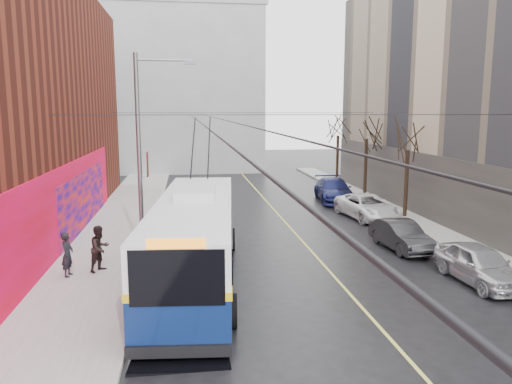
{
  "coord_description": "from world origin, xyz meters",
  "views": [
    {
      "loc": [
        -4.26,
        -12.44,
        6.57
      ],
      "look_at": [
        -1.05,
        10.29,
        2.79
      ],
      "focal_mm": 35.0,
      "sensor_mm": 36.0,
      "label": 1
    }
  ],
  "objects_px": {
    "tree_far": "(338,127)",
    "parked_car_c": "(368,207)",
    "parked_car_a": "(480,264)",
    "parked_car_d": "(334,190)",
    "trolleybus": "(195,238)",
    "pedestrian_b": "(100,248)",
    "streetlight_pole": "(143,150)",
    "following_car": "(191,202)",
    "pedestrian_a": "(67,254)",
    "tree_mid": "(367,128)",
    "tree_near": "(408,137)",
    "parked_car_b": "(401,235)"
  },
  "relations": [
    {
      "from": "parked_car_a",
      "to": "parked_car_d",
      "type": "relative_size",
      "value": 0.77
    },
    {
      "from": "tree_mid",
      "to": "following_car",
      "type": "xyz_separation_m",
      "value": [
        -12.98,
        -3.67,
        -4.51
      ]
    },
    {
      "from": "following_car",
      "to": "pedestrian_a",
      "type": "relative_size",
      "value": 2.49
    },
    {
      "from": "streetlight_pole",
      "to": "parked_car_d",
      "type": "xyz_separation_m",
      "value": [
        12.51,
        12.25,
        -4.03
      ]
    },
    {
      "from": "tree_far",
      "to": "pedestrian_a",
      "type": "relative_size",
      "value": 3.74
    },
    {
      "from": "tree_far",
      "to": "trolleybus",
      "type": "height_order",
      "value": "tree_far"
    },
    {
      "from": "tree_near",
      "to": "pedestrian_b",
      "type": "relative_size",
      "value": 3.42
    },
    {
      "from": "tree_far",
      "to": "parked_car_c",
      "type": "xyz_separation_m",
      "value": [
        -2.3,
        -13.72,
        -4.41
      ]
    },
    {
      "from": "pedestrian_b",
      "to": "following_car",
      "type": "bearing_deg",
      "value": 19.43
    },
    {
      "from": "pedestrian_b",
      "to": "pedestrian_a",
      "type": "bearing_deg",
      "value": 149.91
    },
    {
      "from": "trolleybus",
      "to": "following_car",
      "type": "xyz_separation_m",
      "value": [
        -0.0,
        13.06,
        -0.98
      ]
    },
    {
      "from": "streetlight_pole",
      "to": "tree_far",
      "type": "distance_m",
      "value": 25.09
    },
    {
      "from": "parked_car_a",
      "to": "parked_car_c",
      "type": "xyz_separation_m",
      "value": [
        -0.09,
        11.73,
        -0.01
      ]
    },
    {
      "from": "streetlight_pole",
      "to": "tree_mid",
      "type": "bearing_deg",
      "value": 40.65
    },
    {
      "from": "parked_car_d",
      "to": "pedestrian_a",
      "type": "height_order",
      "value": "pedestrian_a"
    },
    {
      "from": "tree_far",
      "to": "trolleybus",
      "type": "bearing_deg",
      "value": -118.68
    },
    {
      "from": "trolleybus",
      "to": "parked_car_d",
      "type": "relative_size",
      "value": 2.35
    },
    {
      "from": "trolleybus",
      "to": "tree_far",
      "type": "bearing_deg",
      "value": 66.5
    },
    {
      "from": "following_car",
      "to": "streetlight_pole",
      "type": "bearing_deg",
      "value": -110.0
    },
    {
      "from": "trolleybus",
      "to": "pedestrian_b",
      "type": "xyz_separation_m",
      "value": [
        -3.79,
        1.35,
        -0.64
      ]
    },
    {
      "from": "streetlight_pole",
      "to": "parked_car_b",
      "type": "distance_m",
      "value": 12.66
    },
    {
      "from": "parked_car_a",
      "to": "following_car",
      "type": "height_order",
      "value": "following_car"
    },
    {
      "from": "trolleybus",
      "to": "parked_car_d",
      "type": "distance_m",
      "value": 19.06
    },
    {
      "from": "parked_car_b",
      "to": "pedestrian_b",
      "type": "bearing_deg",
      "value": -176.68
    },
    {
      "from": "streetlight_pole",
      "to": "parked_car_c",
      "type": "bearing_deg",
      "value": 26.07
    },
    {
      "from": "streetlight_pole",
      "to": "trolleybus",
      "type": "relative_size",
      "value": 0.68
    },
    {
      "from": "tree_near",
      "to": "following_car",
      "type": "distance_m",
      "value": 14.05
    },
    {
      "from": "trolleybus",
      "to": "pedestrian_b",
      "type": "distance_m",
      "value": 4.07
    },
    {
      "from": "tree_mid",
      "to": "pedestrian_a",
      "type": "distance_m",
      "value": 24.3
    },
    {
      "from": "parked_car_b",
      "to": "parked_car_d",
      "type": "bearing_deg",
      "value": 83.18
    },
    {
      "from": "streetlight_pole",
      "to": "parked_car_c",
      "type": "distance_m",
      "value": 14.87
    },
    {
      "from": "pedestrian_b",
      "to": "parked_car_a",
      "type": "bearing_deg",
      "value": -64.59
    },
    {
      "from": "parked_car_d",
      "to": "pedestrian_b",
      "type": "relative_size",
      "value": 3.02
    },
    {
      "from": "parked_car_c",
      "to": "parked_car_d",
      "type": "distance_m",
      "value": 5.97
    },
    {
      "from": "pedestrian_a",
      "to": "parked_car_c",
      "type": "bearing_deg",
      "value": -51.89
    },
    {
      "from": "parked_car_a",
      "to": "following_car",
      "type": "relative_size",
      "value": 1.0
    },
    {
      "from": "parked_car_d",
      "to": "pedestrian_a",
      "type": "xyz_separation_m",
      "value": [
        -15.29,
        -15.11,
        0.21
      ]
    },
    {
      "from": "tree_near",
      "to": "parked_car_d",
      "type": "distance_m",
      "value": 7.95
    },
    {
      "from": "trolleybus",
      "to": "parked_car_d",
      "type": "xyz_separation_m",
      "value": [
        10.35,
        15.98,
        -0.91
      ]
    },
    {
      "from": "trolleybus",
      "to": "pedestrian_b",
      "type": "relative_size",
      "value": 7.1
    },
    {
      "from": "trolleybus",
      "to": "parked_car_a",
      "type": "height_order",
      "value": "trolleybus"
    },
    {
      "from": "trolleybus",
      "to": "following_car",
      "type": "bearing_deg",
      "value": 95.19
    },
    {
      "from": "tree_far",
      "to": "following_car",
      "type": "xyz_separation_m",
      "value": [
        -12.98,
        -10.67,
        -4.39
      ]
    },
    {
      "from": "parked_car_b",
      "to": "pedestrian_b",
      "type": "xyz_separation_m",
      "value": [
        -13.56,
        -1.81,
        0.4
      ]
    },
    {
      "from": "tree_near",
      "to": "pedestrian_a",
      "type": "xyz_separation_m",
      "value": [
        -17.91,
        -8.86,
        -3.95
      ]
    },
    {
      "from": "parked_car_a",
      "to": "pedestrian_b",
      "type": "bearing_deg",
      "value": 165.9
    },
    {
      "from": "trolleybus",
      "to": "tree_mid",
      "type": "bearing_deg",
      "value": 57.37
    },
    {
      "from": "tree_far",
      "to": "tree_mid",
      "type": "bearing_deg",
      "value": -90.0
    },
    {
      "from": "following_car",
      "to": "parked_car_d",
      "type": "bearing_deg",
      "value": 8.74
    },
    {
      "from": "parked_car_a",
      "to": "parked_car_c",
      "type": "relative_size",
      "value": 0.83
    }
  ]
}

